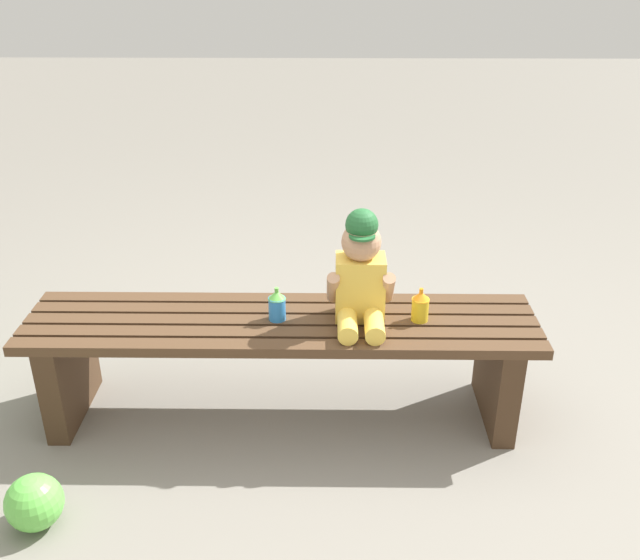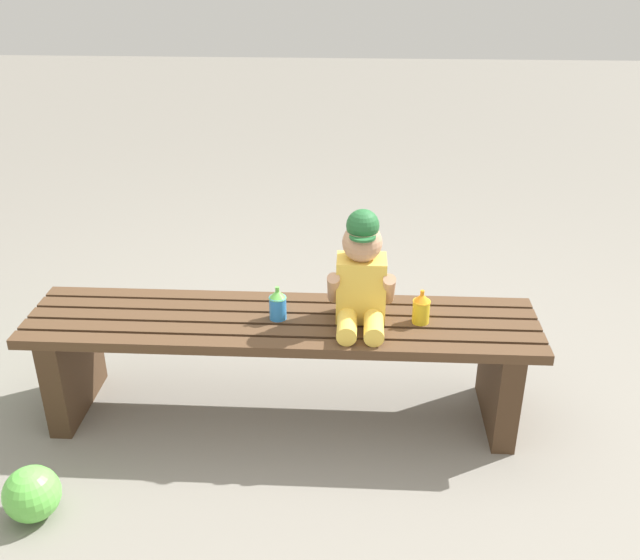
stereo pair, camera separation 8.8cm
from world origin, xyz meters
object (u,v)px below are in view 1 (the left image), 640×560
at_px(park_bench, 282,349).
at_px(child_figure, 361,274).
at_px(sippy_cup_right, 420,305).
at_px(sippy_cup_left, 277,305).
at_px(toy_ball, 34,502).

xyz_separation_m(park_bench, child_figure, (0.28, 0.01, 0.30)).
relative_size(child_figure, sippy_cup_right, 3.26).
bearing_deg(park_bench, sippy_cup_left, 178.06).
xyz_separation_m(sippy_cup_left, sippy_cup_right, (0.50, 0.00, 0.00)).
bearing_deg(sippy_cup_left, sippy_cup_right, 0.00).
relative_size(sippy_cup_left, toy_ball, 0.71).
height_order(sippy_cup_left, sippy_cup_right, same).
bearing_deg(toy_ball, child_figure, 29.86).
height_order(park_bench, child_figure, child_figure).
relative_size(sippy_cup_right, toy_ball, 0.71).
height_order(child_figure, sippy_cup_left, child_figure).
height_order(child_figure, toy_ball, child_figure).
bearing_deg(sippy_cup_right, sippy_cup_left, 180.00).
bearing_deg(child_figure, sippy_cup_left, -178.95).
xyz_separation_m(sippy_cup_right, toy_ball, (-1.21, -0.57, -0.38)).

